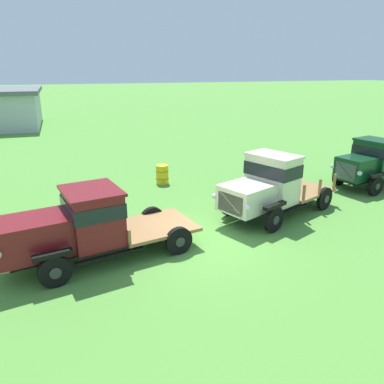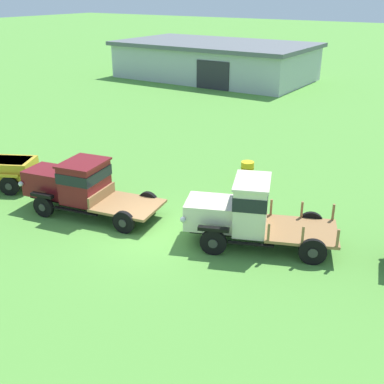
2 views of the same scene
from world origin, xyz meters
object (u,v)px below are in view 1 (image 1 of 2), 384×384
at_px(vintage_truck_far_side, 376,162).
at_px(oil_drum_beside_row, 162,174).
at_px(vintage_truck_midrow_center, 268,186).
at_px(vintage_truck_second_in_line, 82,224).

bearing_deg(vintage_truck_far_side, oil_drum_beside_row, 159.12).
relative_size(vintage_truck_midrow_center, oil_drum_beside_row, 6.10).
height_order(vintage_truck_far_side, oil_drum_beside_row, vintage_truck_far_side).
bearing_deg(vintage_truck_second_in_line, vintage_truck_far_side, 12.83).
xyz_separation_m(vintage_truck_second_in_line, oil_drum_beside_row, (3.99, 6.52, -0.68)).
bearing_deg(vintage_truck_second_in_line, oil_drum_beside_row, 58.52).
bearing_deg(vintage_truck_far_side, vintage_truck_midrow_center, -165.12).
distance_m(vintage_truck_second_in_line, vintage_truck_midrow_center, 6.67).
relative_size(vintage_truck_midrow_center, vintage_truck_far_side, 1.10).
height_order(vintage_truck_midrow_center, oil_drum_beside_row, vintage_truck_midrow_center).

